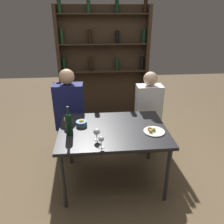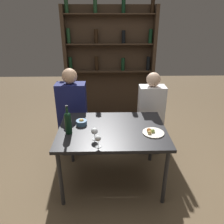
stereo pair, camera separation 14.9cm
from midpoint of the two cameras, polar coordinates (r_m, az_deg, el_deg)
The scene contains 11 objects.
ground_plane at distance 2.95m, azimuth -1.28°, elevation -17.10°, with size 10.00×10.00×0.00m, color brown.
dining_table at distance 2.55m, azimuth -1.42°, elevation -5.63°, with size 1.24×0.90×0.74m.
wine_rack_wall at distance 4.24m, azimuth -3.25°, elevation 13.27°, with size 1.69×0.21×2.21m.
wine_bottle at distance 2.40m, azimuth -12.95°, elevation -2.82°, with size 0.08×0.08×0.33m.
wine_glass_0 at distance 2.15m, azimuth -4.83°, elevation -7.22°, with size 0.06×0.06×0.12m.
wine_glass_1 at distance 2.59m, azimuth -13.29°, elevation -1.94°, with size 0.07×0.07×0.13m.
wine_glass_2 at distance 2.28m, azimuth -5.92°, elevation -5.26°, with size 0.07×0.07×0.13m.
food_plate_0 at distance 2.48m, azimuth 9.03°, elevation -4.94°, with size 0.24×0.24×0.05m.
snack_bowl at distance 2.61m, azimuth -9.61°, elevation -2.91°, with size 0.13×0.13×0.08m.
seated_person_left at distance 3.17m, azimuth -12.19°, elevation -1.19°, with size 0.40×0.22×1.29m.
seated_person_right at distance 3.23m, azimuth 8.03°, elevation -0.90°, with size 0.36×0.22×1.23m.
Camera 1 is at (-0.20, -2.20, 1.96)m, focal length 35.00 mm.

